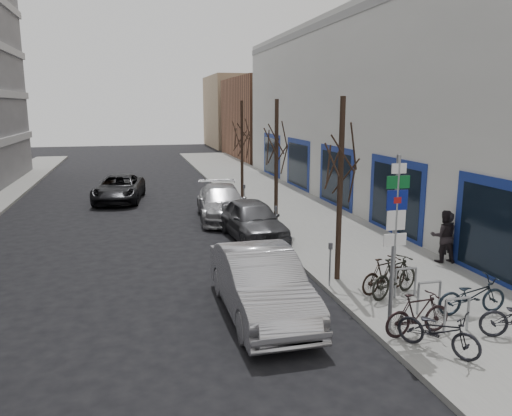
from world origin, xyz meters
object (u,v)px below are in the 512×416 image
highway_sign_pole (395,233)px  meter_mid (276,219)px  bike_mid_curb (472,292)px  bike_mid_inner (395,276)px  parked_car_back (222,203)px  meter_back (244,195)px  meter_front (330,260)px  pedestrian_near (447,237)px  parked_car_front (261,283)px  lane_car (119,188)px  bike_rack (429,293)px  tree_far (242,127)px  bike_far_inner (384,274)px  pedestrian_far (444,236)px  bike_near_right (418,314)px  parked_car_mid (253,220)px  bike_near_left (439,327)px  tree_mid (277,134)px  tree_near (341,146)px

highway_sign_pole → meter_mid: size_ratio=3.31×
bike_mid_curb → bike_mid_inner: 1.98m
parked_car_back → meter_back: bearing=42.4°
meter_mid → bike_mid_curb: meter_mid is taller
meter_front → pedestrian_near: pedestrian_near is taller
parked_car_front → lane_car: parked_car_front is taller
bike_rack → parked_car_back: size_ratio=0.42×
highway_sign_pole → tree_far: 16.59m
bike_rack → pedestrian_near: size_ratio=1.34×
bike_rack → meter_back: bearing=97.0°
bike_mid_inner → lane_car: 18.51m
meter_back → bike_rack: bearing=-83.0°
lane_car → pedestrian_near: pedestrian_near is taller
bike_far_inner → pedestrian_far: size_ratio=0.96×
bike_rack → tree_far: (-1.20, 15.90, 3.44)m
pedestrian_near → pedestrian_far: bearing=-42.2°
meter_mid → parked_car_front: bearing=-109.5°
meter_mid → bike_near_right: size_ratio=0.75×
bike_mid_curb → parked_car_mid: bearing=24.0°
lane_car → pedestrian_near: 18.10m
parked_car_mid → parked_car_back: bearing=93.3°
highway_sign_pole → bike_near_left: 2.18m
bike_rack → bike_near_right: bike_near_right is taller
meter_front → parked_car_front: 2.62m
meter_front → parked_car_back: size_ratio=0.24×
meter_front → bike_mid_curb: bearing=-45.4°
meter_mid → bike_mid_inner: bearing=-78.3°
tree_mid → tree_far: (0.00, 6.50, 0.00)m
tree_mid → meter_mid: 3.55m
tree_near → lane_car: (-6.53, 15.25, -3.37)m
tree_mid → bike_mid_curb: tree_mid is taller
meter_front → pedestrian_near: bearing=13.9°
tree_far → parked_car_front: 15.27m
highway_sign_pole → bike_near_right: 1.90m
tree_mid → highway_sign_pole: bearing=-91.1°
tree_far → bike_near_left: tree_far is taller
meter_back → parked_car_mid: size_ratio=0.27×
tree_near → bike_near_left: (0.24, -4.73, -3.41)m
parked_car_back → meter_front: bearing=-78.2°
parked_car_mid → pedestrian_near: (5.37, -4.94, 0.20)m
meter_mid → parked_car_mid: size_ratio=0.27×
bike_mid_inner → bike_near_left: bearing=143.5°
pedestrian_near → lane_car: bearing=-65.4°
bike_rack → tree_near: 4.66m
parked_car_front → bike_rack: bearing=-17.6°
bike_near_left → pedestrian_far: bearing=20.3°
bike_far_inner → parked_car_front: (-3.62, -0.32, 0.18)m
meter_front → bike_mid_curb: size_ratio=0.70×
bike_far_inner → lane_car: lane_car is taller
tree_far → pedestrian_near: tree_far is taller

